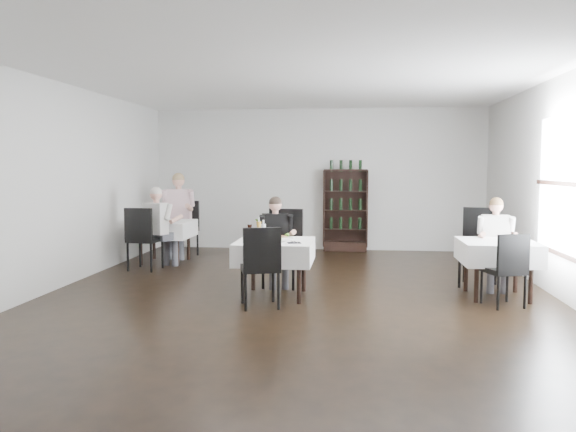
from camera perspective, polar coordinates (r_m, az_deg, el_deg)
The scene contains 24 objects.
room_shell at distance 7.52m, azimuth 0.91°, elevation 2.97°, with size 9.00×9.00×9.00m.
window_right at distance 7.97m, azimuth 26.69°, elevation 2.55°, with size 0.06×2.30×1.85m.
wine_shelf at distance 11.83m, azimuth 5.86°, elevation 0.52°, with size 0.90×0.28×1.75m.
main_table at distance 7.64m, azimuth -1.34°, elevation -3.62°, with size 1.03×1.03×0.77m.
left_table at distance 10.62m, azimuth -12.39°, elevation -1.31°, with size 0.98×0.98×0.77m.
right_table at distance 8.10m, azimuth 20.52°, elevation -3.45°, with size 0.98×0.98×0.77m.
potted_tree at distance 11.76m, azimuth -1.29°, elevation -1.42°, with size 0.81×0.70×0.90m, color #2F6021.
main_chair_far at distance 8.36m, azimuth -0.44°, elevation -2.66°, with size 0.59×0.59×1.14m.
main_chair_near at distance 7.02m, azimuth -2.79°, elevation -4.67°, with size 0.59×0.59×1.03m.
left_chair_far at distance 11.30m, azimuth -10.46°, elevation -0.87°, with size 0.55×0.55×1.10m.
left_chair_near at distance 9.85m, azimuth -14.57°, elevation -1.85°, with size 0.55×0.55×1.08m.
right_chair_far at distance 8.85m, azimuth 18.88°, elevation -2.45°, with size 0.67×0.68×1.16m.
right_chair_near at distance 7.57m, azimuth 21.39°, elevation -4.68°, with size 0.55×0.55×0.94m.
diner_main at distance 8.30m, azimuth -1.22°, elevation -1.87°, with size 0.56×0.60×1.33m.
diner_left_far at distance 11.15m, azimuth -11.12°, elevation 0.76°, with size 0.65×0.66×1.65m.
diner_left_near at distance 10.00m, azimuth -12.94°, elevation -0.50°, with size 0.63×0.67×1.43m.
diner_right_far at distance 8.58m, azimuth 20.37°, elevation -1.96°, with size 0.52×0.53×1.33m.
plate_far at distance 7.89m, azimuth -0.40°, elevation -2.14°, with size 0.28×0.28×0.07m.
plate_near at distance 7.38m, azimuth -1.28°, elevation -2.62°, with size 0.29×0.29×0.08m.
pilsner_dark at distance 7.61m, azimuth -3.91°, elevation -1.67°, with size 0.06×0.06×0.28m.
pilsner_lager at distance 7.73m, azimuth -2.98°, elevation -1.46°, with size 0.07×0.07×0.31m.
coke_bottle at distance 7.64m, azimuth -2.51°, elevation -1.65°, with size 0.07×0.07×0.28m.
napkin_cutlery at distance 7.38m, azimuth 0.62°, elevation -2.72°, with size 0.20×0.18×0.02m.
pepper_mill at distance 8.25m, azimuth 21.84°, elevation -1.90°, with size 0.05×0.05×0.11m, color black.
Camera 1 is at (0.74, -7.48, 1.77)m, focal length 35.00 mm.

